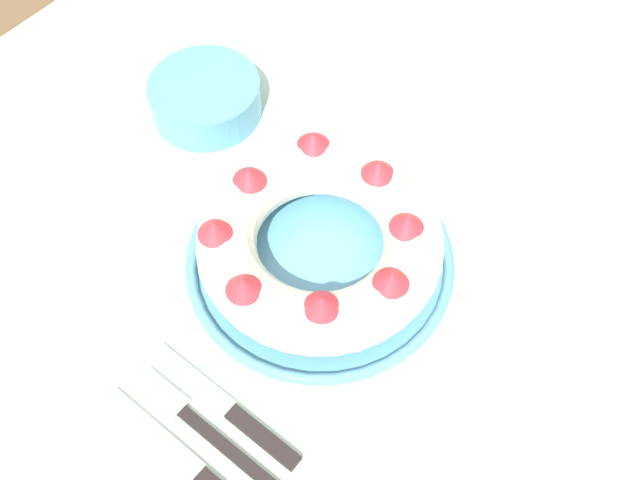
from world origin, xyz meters
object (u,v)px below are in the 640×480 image
bundt_cake (320,239)px  serving_knife (203,477)px  side_bowl (206,98)px  serving_dish (320,261)px  fork (203,429)px  cake_knife (233,413)px  napkin (464,133)px

bundt_cake → serving_knife: 0.26m
bundt_cake → side_bowl: 0.27m
serving_dish → fork: serving_dish is taller
cake_knife → side_bowl: 0.40m
fork → cake_knife: cake_knife is taller
serving_dish → napkin: bearing=-4.4°
serving_dish → side_bowl: size_ratio=2.11×
side_bowl → napkin: 0.32m
fork → side_bowl: bearing=42.1°
bundt_cake → side_bowl: bearing=70.3°
cake_knife → napkin: 0.44m
fork → bundt_cake: bearing=6.7°
bundt_cake → napkin: bearing=-4.4°
bundt_cake → fork: 0.22m
cake_knife → serving_dish: bearing=16.0°
serving_knife → side_bowl: 0.46m
serving_dish → cake_knife: 0.19m
cake_knife → fork: bearing=162.7°
cake_knife → side_bowl: size_ratio=1.36×
bundt_cake → napkin: size_ratio=1.81×
serving_dish → fork: (-0.21, -0.03, -0.01)m
fork → serving_knife: serving_knife is taller
bundt_cake → serving_knife: (-0.24, -0.06, -0.05)m
napkin → bundt_cake: bearing=175.6°
serving_dish → napkin: (0.26, -0.02, -0.01)m
napkin → side_bowl: bearing=121.8°
side_bowl → napkin: (0.17, -0.27, -0.02)m
bundt_cake → fork: (-0.21, -0.03, -0.05)m
serving_knife → napkin: 0.50m
bundt_cake → side_bowl: size_ratio=1.87×
bundt_cake → napkin: 0.26m
serving_knife → cake_knife: same height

